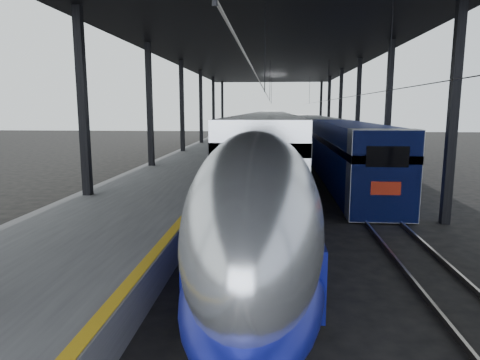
# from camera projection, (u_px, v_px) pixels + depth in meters

# --- Properties ---
(ground) EXTENTS (160.00, 160.00, 0.00)m
(ground) POSITION_uv_depth(u_px,v_px,m) (198.00, 258.00, 13.79)
(ground) COLOR black
(ground) RESTS_ON ground
(platform) EXTENTS (6.00, 80.00, 1.00)m
(platform) POSITION_uv_depth(u_px,v_px,m) (198.00, 164.00, 33.65)
(platform) COLOR #4C4C4F
(platform) RESTS_ON ground
(yellow_strip) EXTENTS (0.30, 80.00, 0.01)m
(yellow_strip) POSITION_uv_depth(u_px,v_px,m) (234.00, 158.00, 33.34)
(yellow_strip) COLOR gold
(yellow_strip) RESTS_ON platform
(rails) EXTENTS (6.52, 80.00, 0.16)m
(rails) POSITION_uv_depth(u_px,v_px,m) (301.00, 170.00, 33.09)
(rails) COLOR slate
(rails) RESTS_ON ground
(canopy) EXTENTS (18.00, 75.00, 9.47)m
(canopy) POSITION_uv_depth(u_px,v_px,m) (268.00, 50.00, 31.81)
(canopy) COLOR black
(canopy) RESTS_ON ground
(tgv_train) EXTENTS (3.10, 65.20, 4.44)m
(tgv_train) POSITION_uv_depth(u_px,v_px,m) (269.00, 141.00, 36.76)
(tgv_train) COLOR silver
(tgv_train) RESTS_ON ground
(second_train) EXTENTS (2.86, 56.05, 3.93)m
(second_train) POSITION_uv_depth(u_px,v_px,m) (318.00, 136.00, 44.26)
(second_train) COLOR navy
(second_train) RESTS_ON ground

